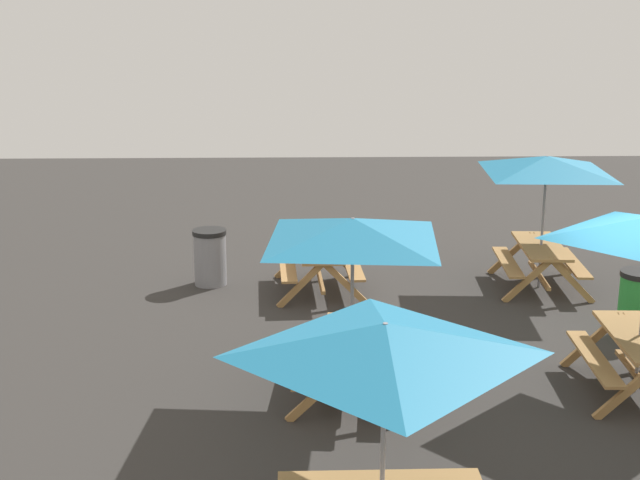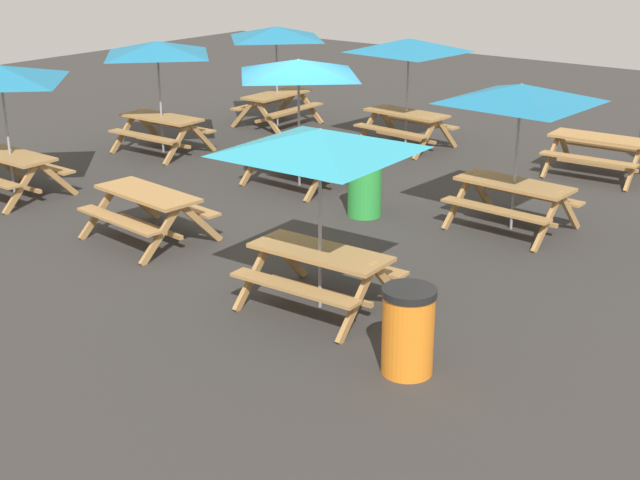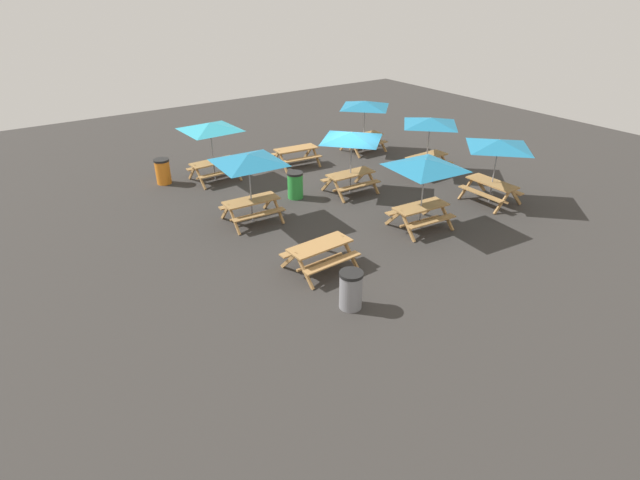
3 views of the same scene
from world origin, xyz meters
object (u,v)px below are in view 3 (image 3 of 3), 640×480
Objects in this scene: picnic_table_1 at (210,131)px; trash_bin_gray at (351,290)px; trash_bin_green at (295,185)px; picnic_table_3 at (425,169)px; picnic_table_2 at (296,153)px; picnic_table_8 at (498,148)px; picnic_table_6 at (352,140)px; picnic_table_4 at (430,125)px; picnic_table_5 at (365,108)px; picnic_table_0 at (320,251)px; trash_bin_orange at (163,171)px; picnic_table_7 at (249,164)px.

trash_bin_gray is at bearing -97.31° from picnic_table_1.
picnic_table_1 is 4.03m from trash_bin_green.
picnic_table_3 is 5.24m from trash_bin_gray.
picnic_table_2 is 8.24m from picnic_table_8.
picnic_table_6 is 5.04m from picnic_table_8.
picnic_table_4 and picnic_table_6 have the same top height.
picnic_table_4 is 1.00× the size of picnic_table_6.
picnic_table_8 is (-0.02, -7.18, 0.00)m from picnic_table_5.
picnic_table_0 and picnic_table_2 have the same top height.
picnic_table_6 is at bearing -50.58° from picnic_table_1.
trash_bin_orange is (-1.32, 8.79, -0.07)m from picnic_table_0.
picnic_table_3 is 8.07m from picnic_table_5.
picnic_table_3 is 2.87× the size of trash_bin_green.
picnic_table_2 is 1.97× the size of trash_bin_gray.
trash_bin_green is (2.13, 4.65, -0.07)m from picnic_table_0.
picnic_table_1 is 1.21× the size of picnic_table_6.
picnic_table_6 is at bearing 4.97° from picnic_table_7.
picnic_table_0 is 7.79m from picnic_table_8.
picnic_table_7 is at bearing -131.38° from picnic_table_2.
picnic_table_7 is (-0.57, -4.22, 0.00)m from picnic_table_1.
trash_bin_green is at bearing -152.17° from picnic_table_5.
picnic_table_5 is (3.62, -0.09, 1.43)m from picnic_table_2.
picnic_table_4 is at bearing 47.56° from picnic_table_3.
picnic_table_0 is 0.96× the size of picnic_table_2.
picnic_table_8 is (7.18, -7.66, 0.00)m from picnic_table_1.
picnic_table_8 is 2.38× the size of trash_bin_green.
trash_bin_orange is (-5.37, 1.17, -0.07)m from picnic_table_2.
trash_bin_orange is (-8.99, 1.26, -1.49)m from picnic_table_5.
trash_bin_green is at bearing 169.93° from picnic_table_4.
picnic_table_1 is (0.47, 8.01, 1.43)m from picnic_table_0.
picnic_table_2 is 10.51m from trash_bin_gray.
trash_bin_orange is at bearing 140.34° from picnic_table_6.
picnic_table_5 is 0.83× the size of picnic_table_7.
picnic_table_7 is (-4.19, 3.49, 0.00)m from picnic_table_3.
picnic_table_4 is at bearing -28.58° from trash_bin_orange.
trash_bin_green is (-1.96, 0.73, -1.49)m from picnic_table_6.
trash_bin_orange is at bearing 46.27° from picnic_table_8.
trash_bin_green is at bearing 68.75° from trash_bin_gray.
picnic_table_6 is at bearing -41.92° from trash_bin_orange.
trash_bin_orange reaches higher than picnic_table_2.
picnic_table_6 reaches higher than picnic_table_0.
picnic_table_4 is 2.38× the size of trash_bin_orange.
picnic_table_3 is (4.10, 0.29, 1.43)m from picnic_table_0.
picnic_table_7 and picnic_table_8 have the same top height.
picnic_table_1 is 3.87m from picnic_table_2.
picnic_table_3 is at bearing -83.74° from picnic_table_2.
picnic_table_7 is 2.82m from trash_bin_green.
picnic_table_4 is 2.38× the size of trash_bin_gray.
trash_bin_orange is at bearing 150.03° from picnic_table_4.
picnic_table_3 is at bearing 90.37° from picnic_table_8.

